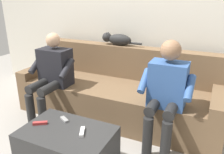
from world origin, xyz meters
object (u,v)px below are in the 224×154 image
(coffee_table, at_px, (68,149))
(remote_gray, at_px, (64,119))
(couch, at_px, (119,93))
(cat_on_backrest, at_px, (117,39))
(remote_red, at_px, (40,123))
(person_right_seated, at_px, (52,73))
(person_left_seated, at_px, (166,90))
(remote_white, at_px, (82,132))

(coffee_table, xyz_separation_m, remote_gray, (0.12, -0.14, 0.21))
(couch, distance_m, cat_on_backrest, 0.73)
(couch, height_order, remote_red, couch)
(remote_gray, bearing_deg, couch, -68.45)
(cat_on_backrest, bearing_deg, couch, 119.13)
(person_right_seated, bearing_deg, person_left_seated, -179.13)
(person_left_seated, distance_m, remote_white, 0.92)
(coffee_table, relative_size, remote_gray, 7.43)
(remote_gray, bearing_deg, remote_white, -173.71)
(remote_red, bearing_deg, couch, -137.36)
(coffee_table, distance_m, cat_on_backrest, 1.64)
(person_right_seated, height_order, cat_on_backrest, person_right_seated)
(person_left_seated, xyz_separation_m, person_right_seated, (1.42, 0.02, -0.02))
(person_left_seated, height_order, person_right_seated, person_left_seated)
(person_left_seated, height_order, remote_red, person_left_seated)
(person_left_seated, relative_size, remote_red, 8.68)
(person_right_seated, xyz_separation_m, remote_white, (-0.85, 0.67, -0.21))
(cat_on_backrest, relative_size, remote_red, 4.38)
(person_left_seated, height_order, remote_gray, person_left_seated)
(person_left_seated, distance_m, person_right_seated, 1.42)
(couch, xyz_separation_m, coffee_table, (0.00, 1.16, -0.10))
(couch, height_order, person_right_seated, person_right_seated)
(coffee_table, bearing_deg, remote_gray, -48.55)
(coffee_table, bearing_deg, person_left_seated, -134.31)
(couch, height_order, remote_white, couch)
(cat_on_backrest, bearing_deg, coffee_table, 96.24)
(person_right_seated, relative_size, remote_red, 8.44)
(person_left_seated, xyz_separation_m, remote_white, (0.56, 0.70, -0.23))
(remote_white, bearing_deg, remote_red, 70.31)
(cat_on_backrest, bearing_deg, person_left_seated, 140.16)
(person_left_seated, distance_m, remote_red, 1.26)
(coffee_table, distance_m, remote_red, 0.36)
(remote_red, relative_size, remote_gray, 1.19)
(person_left_seated, xyz_separation_m, cat_on_backrest, (0.87, -0.72, 0.31))
(cat_on_backrest, bearing_deg, remote_red, 85.12)
(person_right_seated, xyz_separation_m, remote_red, (-0.42, 0.72, -0.21))
(remote_red, bearing_deg, remote_gray, -169.90)
(coffee_table, relative_size, remote_white, 5.84)
(person_left_seated, distance_m, cat_on_backrest, 1.17)
(person_right_seated, bearing_deg, remote_white, 141.73)
(couch, distance_m, person_right_seated, 0.90)
(person_left_seated, relative_size, person_right_seated, 1.03)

